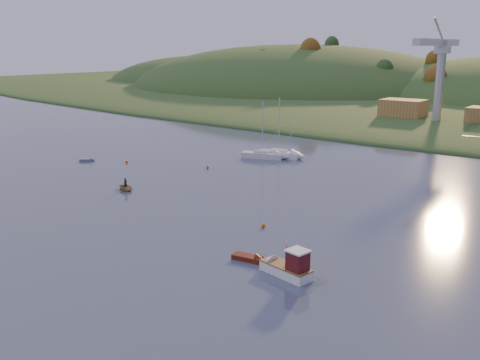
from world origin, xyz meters
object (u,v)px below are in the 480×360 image
Objects in this scene: sailboat_far at (279,153)px; grey_dinghy at (89,160)px; canoe at (126,188)px; fishing_boat at (283,265)px; sailboat_near at (262,155)px; red_tender at (253,259)px.

sailboat_far is 4.01× the size of grey_dinghy.
canoe is (-4.30, -34.52, -0.39)m from sailboat_far.
fishing_boat is 0.58× the size of sailboat_near.
sailboat_near is 3.33m from sailboat_far.
sailboat_near is 3.18× the size of canoe.
sailboat_near is at bearing 115.08° from red_tender.
sailboat_near is 2.92× the size of red_tender.
fishing_boat is 55.03m from sailboat_far.
sailboat_near is at bearing -137.90° from sailboat_far.
red_tender is (29.14, -41.98, -0.46)m from sailboat_near.
grey_dinghy is (-21.74, 9.57, -0.14)m from canoe.
red_tender reaches higher than grey_dinghy.
canoe is at bearing -6.90° from fishing_boat.
red_tender is at bearing -88.71° from canoe.
canoe is at bearing -65.03° from grey_dinghy.
sailboat_near reaches higher than canoe.
sailboat_far is at bearing 12.03° from canoe.
canoe is 1.20× the size of grey_dinghy.
sailboat_near is at bearing 14.99° from canoe.
canoe is 23.76m from grey_dinghy.
grey_dinghy is (-57.19, 20.42, -0.65)m from fishing_boat.
grey_dinghy is at bearing 149.99° from red_tender.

